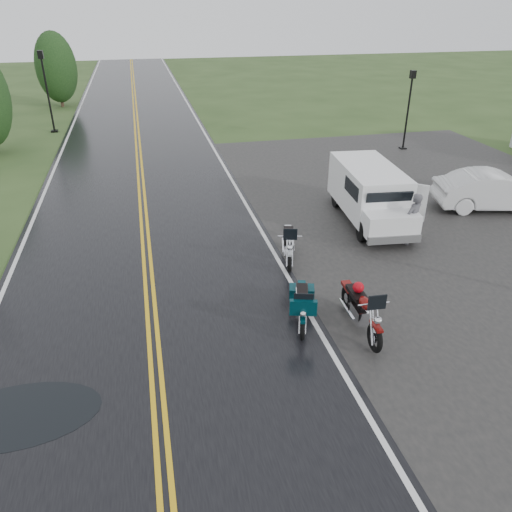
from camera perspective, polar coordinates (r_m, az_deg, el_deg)
The scene contains 12 objects.
ground at distance 11.56m, azimuth -11.55°, elevation -10.35°, with size 120.00×120.00×0.00m, color #2D471E.
road at distance 20.44m, azimuth -12.90°, elevation 6.84°, with size 8.00×100.00×0.04m, color black.
parking_pad at distance 19.16m, azimuth 22.50°, elevation 3.97°, with size 14.00×24.00×0.03m, color black.
motorcycle_red at distance 11.14m, azimuth 13.56°, elevation -7.94°, with size 0.82×2.26×1.34m, color #630D0B, non-canonical shape.
motorcycle_teal at distance 11.30m, azimuth 5.36°, elevation -7.26°, with size 0.70×1.92×1.14m, color #042D34, non-canonical shape.
motorcycle_silver at distance 13.94m, azimuth 3.88°, elevation 0.29°, with size 0.78×2.13×1.26m, color #A9ADB1, non-canonical shape.
van_white at distance 16.01m, azimuth 12.29°, elevation 4.72°, with size 1.84×4.89×1.92m, color white, non-canonical shape.
person_at_van at distance 16.26m, azimuth 17.49°, elevation 3.95°, with size 0.61×0.40×1.68m, color #4B4A4F.
sedan_white at distance 20.29m, azimuth 25.56°, elevation 6.69°, with size 1.47×4.22×1.39m, color silver.
lamp_post_far_left at distance 31.80m, azimuth -22.73°, elevation 16.89°, with size 0.38×0.38×4.48m, color black, non-canonical shape.
lamp_post_far_right at distance 27.02m, azimuth 16.97°, elevation 15.60°, with size 0.33×0.33×3.90m, color black, non-canonical shape.
tree_left_far at distance 39.64m, azimuth -21.75°, elevation 18.66°, with size 2.79×2.79×4.30m, color #1E3D19, non-canonical shape.
Camera 1 is at (0.21, -9.21, 6.98)m, focal length 35.00 mm.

